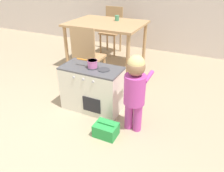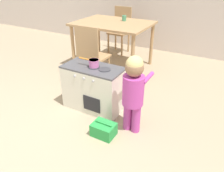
{
  "view_description": "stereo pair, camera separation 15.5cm",
  "coord_description": "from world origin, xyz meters",
  "px_view_note": "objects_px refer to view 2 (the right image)",
  "views": [
    {
      "loc": [
        1.49,
        -0.93,
        1.56
      ],
      "look_at": [
        0.58,
        0.99,
        0.41
      ],
      "focal_mm": 35.0,
      "sensor_mm": 36.0,
      "label": 1
    },
    {
      "loc": [
        1.62,
        -0.86,
        1.56
      ],
      "look_at": [
        0.58,
        0.99,
        0.41
      ],
      "focal_mm": 35.0,
      "sensor_mm": 36.0,
      "label": 2
    }
  ],
  "objects_px": {
    "play_kitchen": "(94,88)",
    "dining_chair_far": "(120,29)",
    "child_figure": "(133,87)",
    "dining_chair_near": "(92,55)",
    "toy_basket": "(104,129)",
    "dining_table": "(113,28)",
    "cup_on_table": "(124,18)",
    "toy_pot": "(93,63)"
  },
  "relations": [
    {
      "from": "cup_on_table",
      "to": "dining_table",
      "type": "bearing_deg",
      "value": -119.89
    },
    {
      "from": "toy_pot",
      "to": "toy_basket",
      "type": "relative_size",
      "value": 1.09
    },
    {
      "from": "child_figure",
      "to": "dining_chair_far",
      "type": "xyz_separation_m",
      "value": [
        -1.28,
        2.19,
        -0.05
      ]
    },
    {
      "from": "play_kitchen",
      "to": "cup_on_table",
      "type": "xyz_separation_m",
      "value": [
        -0.33,
        1.47,
        0.54
      ]
    },
    {
      "from": "play_kitchen",
      "to": "dining_chair_far",
      "type": "relative_size",
      "value": 0.8
    },
    {
      "from": "child_figure",
      "to": "dining_table",
      "type": "relative_size",
      "value": 0.69
    },
    {
      "from": "play_kitchen",
      "to": "dining_chair_far",
      "type": "height_order",
      "value": "dining_chair_far"
    },
    {
      "from": "toy_pot",
      "to": "dining_chair_far",
      "type": "relative_size",
      "value": 0.29
    },
    {
      "from": "dining_table",
      "to": "dining_chair_far",
      "type": "bearing_deg",
      "value": 108.11
    },
    {
      "from": "dining_chair_far",
      "to": "cup_on_table",
      "type": "height_order",
      "value": "dining_chair_far"
    },
    {
      "from": "toy_pot",
      "to": "dining_chair_near",
      "type": "bearing_deg",
      "value": 126.39
    },
    {
      "from": "play_kitchen",
      "to": "cup_on_table",
      "type": "relative_size",
      "value": 8.05
    },
    {
      "from": "play_kitchen",
      "to": "child_figure",
      "type": "distance_m",
      "value": 0.67
    },
    {
      "from": "dining_chair_near",
      "to": "dining_chair_far",
      "type": "relative_size",
      "value": 1.0
    },
    {
      "from": "dining_chair_near",
      "to": "dining_table",
      "type": "bearing_deg",
      "value": 96.2
    },
    {
      "from": "dining_chair_near",
      "to": "cup_on_table",
      "type": "bearing_deg",
      "value": 88.59
    },
    {
      "from": "toy_pot",
      "to": "child_figure",
      "type": "distance_m",
      "value": 0.61
    },
    {
      "from": "dining_table",
      "to": "cup_on_table",
      "type": "xyz_separation_m",
      "value": [
        0.11,
        0.19,
        0.13
      ]
    },
    {
      "from": "child_figure",
      "to": "cup_on_table",
      "type": "height_order",
      "value": "cup_on_table"
    },
    {
      "from": "toy_pot",
      "to": "dining_chair_near",
      "type": "distance_m",
      "value": 0.64
    },
    {
      "from": "child_figure",
      "to": "dining_chair_near",
      "type": "relative_size",
      "value": 0.95
    },
    {
      "from": "toy_pot",
      "to": "dining_chair_far",
      "type": "distance_m",
      "value": 2.14
    },
    {
      "from": "toy_basket",
      "to": "dining_table",
      "type": "bearing_deg",
      "value": 116.09
    },
    {
      "from": "dining_table",
      "to": "cup_on_table",
      "type": "relative_size",
      "value": 13.85
    },
    {
      "from": "toy_pot",
      "to": "toy_basket",
      "type": "bearing_deg",
      "value": -47.28
    },
    {
      "from": "toy_basket",
      "to": "cup_on_table",
      "type": "height_order",
      "value": "cup_on_table"
    },
    {
      "from": "dining_chair_far",
      "to": "play_kitchen",
      "type": "bearing_deg",
      "value": 108.71
    },
    {
      "from": "child_figure",
      "to": "toy_basket",
      "type": "distance_m",
      "value": 0.55
    },
    {
      "from": "dining_chair_near",
      "to": "dining_chair_far",
      "type": "xyz_separation_m",
      "value": [
        -0.33,
        1.52,
        0.0
      ]
    },
    {
      "from": "child_figure",
      "to": "toy_basket",
      "type": "bearing_deg",
      "value": -133.18
    },
    {
      "from": "dining_chair_near",
      "to": "cup_on_table",
      "type": "xyz_separation_m",
      "value": [
        0.02,
        0.97,
        0.34
      ]
    },
    {
      "from": "play_kitchen",
      "to": "dining_table",
      "type": "height_order",
      "value": "dining_table"
    },
    {
      "from": "child_figure",
      "to": "toy_basket",
      "type": "relative_size",
      "value": 3.59
    },
    {
      "from": "dining_chair_far",
      "to": "toy_basket",
      "type": "bearing_deg",
      "value": 113.75
    },
    {
      "from": "toy_pot",
      "to": "play_kitchen",
      "type": "bearing_deg",
      "value": -177.85
    },
    {
      "from": "play_kitchen",
      "to": "dining_table",
      "type": "bearing_deg",
      "value": 109.05
    },
    {
      "from": "play_kitchen",
      "to": "dining_table",
      "type": "relative_size",
      "value": 0.58
    },
    {
      "from": "play_kitchen",
      "to": "toy_pot",
      "type": "xyz_separation_m",
      "value": [
        0.01,
        0.0,
        0.33
      ]
    },
    {
      "from": "play_kitchen",
      "to": "toy_basket",
      "type": "xyz_separation_m",
      "value": [
        0.38,
        -0.4,
        -0.21
      ]
    },
    {
      "from": "dining_table",
      "to": "play_kitchen",
      "type": "bearing_deg",
      "value": -70.95
    },
    {
      "from": "toy_basket",
      "to": "cup_on_table",
      "type": "bearing_deg",
      "value": 110.91
    },
    {
      "from": "toy_basket",
      "to": "toy_pot",
      "type": "bearing_deg",
      "value": 132.72
    }
  ]
}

